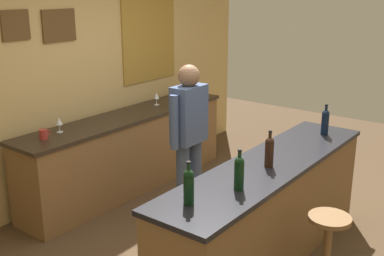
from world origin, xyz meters
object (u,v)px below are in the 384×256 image
at_px(wine_bottle_c, 269,151).
at_px(wine_glass_c, 184,91).
at_px(wine_bottle_a, 189,185).
at_px(wine_bottle_d, 325,121).
at_px(wine_bottle_b, 239,172).
at_px(bartender, 189,135).
at_px(bar_stool, 328,242).
at_px(coffee_mug, 44,134).
at_px(wine_glass_a, 59,122).
at_px(wine_glass_b, 156,96).

distance_m(wine_bottle_c, wine_glass_c, 2.54).
relative_size(wine_bottle_a, wine_bottle_d, 1.00).
distance_m(wine_bottle_a, wine_bottle_c, 0.94).
distance_m(wine_bottle_b, wine_bottle_d, 1.62).
height_order(bartender, bar_stool, bartender).
bearing_deg(coffee_mug, wine_glass_a, 13.73).
xyz_separation_m(wine_glass_a, coffee_mug, (-0.23, -0.06, -0.06)).
distance_m(bar_stool, wine_glass_c, 3.10).
relative_size(bar_stool, coffee_mug, 5.44).
bearing_deg(wine_glass_b, bartender, -125.32).
height_order(wine_bottle_b, wine_bottle_d, same).
distance_m(wine_bottle_c, wine_bottle_d, 1.09).
xyz_separation_m(wine_glass_a, wine_glass_b, (1.44, -0.03, 0.00)).
relative_size(wine_bottle_b, wine_glass_b, 1.97).
height_order(wine_bottle_b, wine_glass_c, wine_bottle_b).
height_order(wine_glass_b, coffee_mug, wine_glass_b).
xyz_separation_m(wine_bottle_b, wine_glass_a, (0.12, 2.20, -0.05)).
xyz_separation_m(wine_bottle_b, wine_bottle_c, (0.53, 0.05, 0.00)).
height_order(wine_glass_a, wine_glass_c, same).
relative_size(bar_stool, wine_bottle_a, 2.22).
bearing_deg(wine_glass_b, bar_stool, -112.34).
xyz_separation_m(wine_bottle_c, wine_glass_c, (1.49, 2.06, -0.05)).
relative_size(bartender, bar_stool, 2.38).
bearing_deg(wine_bottle_c, wine_glass_a, 100.63).
xyz_separation_m(bartender, wine_glass_c, (1.25, 1.05, 0.07)).
xyz_separation_m(wine_bottle_a, coffee_mug, (0.30, 2.01, -0.11)).
bearing_deg(wine_glass_b, wine_bottle_c, -115.97).
height_order(wine_bottle_c, wine_glass_b, wine_bottle_c).
height_order(wine_bottle_a, wine_glass_a, wine_bottle_a).
bearing_deg(wine_bottle_d, wine_bottle_a, 176.79).
xyz_separation_m(wine_bottle_a, wine_bottle_b, (0.41, -0.14, 0.00)).
xyz_separation_m(wine_glass_b, coffee_mug, (-1.67, -0.03, -0.06)).
xyz_separation_m(wine_bottle_a, wine_bottle_d, (2.02, -0.11, 0.00)).
bearing_deg(coffee_mug, wine_bottle_c, -73.18).
distance_m(wine_glass_c, coffee_mug, 2.12).
height_order(wine_glass_a, coffee_mug, wine_glass_a).
bearing_deg(wine_bottle_c, wine_bottle_b, -175.07).
xyz_separation_m(wine_bottle_b, wine_bottle_d, (1.62, 0.03, 0.00)).
relative_size(wine_bottle_a, wine_bottle_c, 1.00).
bearing_deg(bar_stool, wine_glass_b, 67.66).
distance_m(bar_stool, coffee_mug, 2.77).
distance_m(bartender, wine_bottle_d, 1.33).
bearing_deg(wine_bottle_a, wine_glass_b, 45.90).
relative_size(bartender, wine_glass_c, 10.45).
bearing_deg(wine_bottle_d, wine_bottle_b, -179.04).
distance_m(wine_bottle_a, wine_bottle_d, 2.03).
distance_m(wine_glass_a, wine_glass_c, 1.90).
xyz_separation_m(bartender, wine_bottle_c, (-0.24, -1.00, 0.12)).
bearing_deg(wine_bottle_c, coffee_mug, 106.82).
distance_m(wine_bottle_c, coffee_mug, 2.20).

